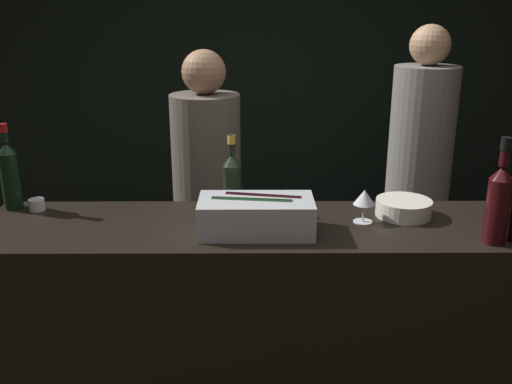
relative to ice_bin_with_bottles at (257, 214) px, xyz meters
name	(u,v)px	position (x,y,z in m)	size (l,w,h in m)	color
wall_back_chalkboard	(254,73)	(0.00, 2.23, 0.25)	(6.40, 0.06, 2.80)	black
bar_counter	(256,346)	(0.00, 0.08, -0.61)	(2.11, 0.53, 1.07)	black
ice_bin_with_bottles	(257,214)	(0.00, 0.00, 0.00)	(0.42, 0.22, 0.13)	#B7BABF
bowl_white	(404,207)	(0.58, 0.16, -0.04)	(0.22, 0.22, 0.07)	silver
wine_glass	(364,199)	(0.41, 0.10, 0.02)	(0.08, 0.08, 0.13)	silver
candle_votive	(37,205)	(-0.89, 0.24, -0.05)	(0.06, 0.06, 0.05)	silver
red_wine_bottle_black_foil	(498,200)	(0.83, -0.10, 0.08)	(0.08, 0.08, 0.38)	black
red_wine_bottle_burgundy	(10,174)	(-0.99, 0.26, 0.08)	(0.07, 0.07, 0.35)	black
champagne_bottle	(232,179)	(-0.10, 0.26, 0.05)	(0.08, 0.08, 0.30)	black
person_in_hoodie	(418,171)	(0.90, 1.08, -0.15)	(0.35, 0.35, 1.78)	black
person_blond_tee	(207,199)	(-0.24, 0.78, -0.21)	(0.34, 0.34, 1.67)	black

